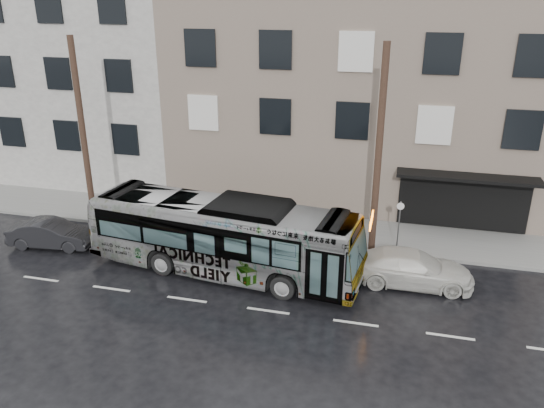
{
  "coord_description": "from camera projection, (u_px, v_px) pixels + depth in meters",
  "views": [
    {
      "loc": [
        7.42,
        -18.61,
        10.78
      ],
      "look_at": [
        2.08,
        2.5,
        2.21
      ],
      "focal_mm": 35.0,
      "sensor_mm": 36.0,
      "label": 1
    }
  ],
  "objects": [
    {
      "name": "building_taupe",
      "position": [
        364.0,
        93.0,
        30.73
      ],
      "size": [
        20.0,
        12.0,
        11.0
      ],
      "primitive_type": "cube",
      "color": "#7B6E5F",
      "rests_on": "ground"
    },
    {
      "name": "white_sedan",
      "position": [
        412.0,
        268.0,
        21.05
      ],
      "size": [
        4.85,
        2.12,
        1.39
      ],
      "primitive_type": "imported",
      "rotation": [
        0.0,
        0.0,
        1.61
      ],
      "color": "beige",
      "rests_on": "ground"
    },
    {
      "name": "sign_post",
      "position": [
        399.0,
        227.0,
        23.18
      ],
      "size": [
        0.06,
        0.06,
        2.4
      ],
      "primitive_type": "cylinder",
      "color": "slate",
      "rests_on": "sidewalk"
    },
    {
      "name": "utility_pole_rear",
      "position": [
        83.0,
        133.0,
        25.42
      ],
      "size": [
        0.3,
        0.3,
        9.0
      ],
      "primitive_type": "cylinder",
      "color": "#432C21",
      "rests_on": "sidewalk"
    },
    {
      "name": "dark_sedan",
      "position": [
        51.0,
        234.0,
        24.24
      ],
      "size": [
        3.99,
        1.82,
        1.27
      ],
      "primitive_type": "imported",
      "rotation": [
        0.0,
        0.0,
        1.7
      ],
      "color": "black",
      "rests_on": "ground"
    },
    {
      "name": "sidewalk",
      "position": [
        244.0,
        223.0,
        26.83
      ],
      "size": [
        90.0,
        3.6,
        0.15
      ],
      "primitive_type": "cube",
      "color": "gray",
      "rests_on": "ground"
    },
    {
      "name": "ground",
      "position": [
        210.0,
        269.0,
        22.43
      ],
      "size": [
        120.0,
        120.0,
        0.0
      ],
      "primitive_type": "plane",
      "color": "black",
      "rests_on": "ground"
    },
    {
      "name": "utility_pole_front",
      "position": [
        379.0,
        153.0,
        22.22
      ],
      "size": [
        0.3,
        0.3,
        9.0
      ],
      "primitive_type": "cylinder",
      "color": "#432C21",
      "rests_on": "sidewalk"
    },
    {
      "name": "building_grey",
      "position": [
        31.0,
        39.0,
        36.42
      ],
      "size": [
        26.0,
        15.0,
        16.0
      ],
      "primitive_type": "cube",
      "color": "beige",
      "rests_on": "ground"
    },
    {
      "name": "bus",
      "position": [
        223.0,
        236.0,
        21.69
      ],
      "size": [
        11.78,
        4.06,
        3.22
      ],
      "primitive_type": "imported",
      "rotation": [
        0.0,
        0.0,
        1.45
      ],
      "color": "#B2B2B2",
      "rests_on": "ground"
    }
  ]
}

